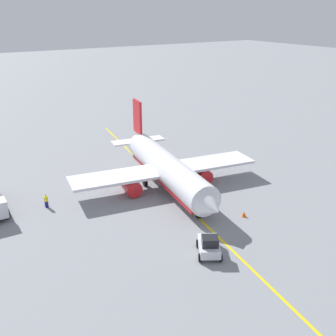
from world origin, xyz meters
TOP-DOWN VIEW (x-y plane):
  - ground_plane at (0.00, 0.00)m, footprint 400.00×400.00m
  - airplane at (-0.45, 0.07)m, footprint 28.79×26.52m
  - pushback_tug at (15.75, -5.16)m, footprint 4.11×3.74m
  - refueling_worker at (-3.31, -15.75)m, footprint 0.54×0.39m
  - safety_cone_nose at (11.69, 3.22)m, footprint 0.57×0.57m
  - safety_cone_wingtip at (13.67, -4.88)m, footprint 0.55×0.55m
  - taxi_line_marking at (0.00, 0.00)m, footprint 64.91×10.98m

SIDE VIEW (x-z plane):
  - ground_plane at x=0.00m, z-range 0.00..0.00m
  - taxi_line_marking at x=0.00m, z-range 0.00..0.01m
  - safety_cone_wingtip at x=13.67m, z-range 0.00..0.61m
  - safety_cone_nose at x=11.69m, z-range 0.00..0.64m
  - refueling_worker at x=-3.31m, z-range -0.03..1.68m
  - pushback_tug at x=15.75m, z-range -0.09..2.11m
  - airplane at x=-0.45m, z-range -2.18..7.60m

